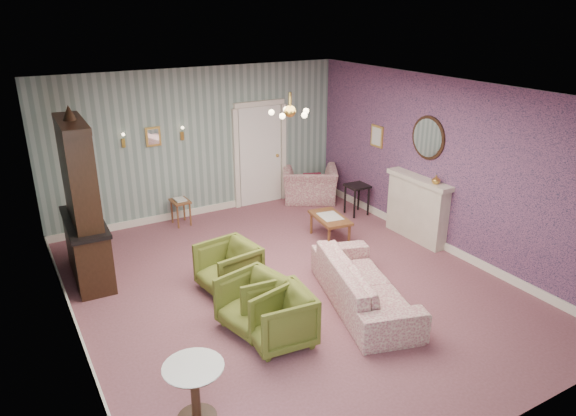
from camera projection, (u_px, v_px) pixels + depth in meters
floor at (290, 287)px, 7.94m from camera, size 7.00×7.00×0.00m
ceiling at (290, 92)px, 6.90m from camera, size 7.00×7.00×0.00m
wall_back at (199, 143)px, 10.25m from camera, size 6.00×0.00×6.00m
wall_front at (492, 314)px, 4.60m from camera, size 6.00×0.00×6.00m
wall_left at (64, 241)px, 6.02m from camera, size 0.00×7.00×7.00m
wall_right at (444, 166)px, 8.82m from camera, size 0.00×7.00×7.00m
wall_right_floral at (444, 166)px, 8.82m from camera, size 0.00×7.00×7.00m
door at (260, 154)px, 10.96m from camera, size 1.12×0.12×2.16m
olive_chair_a at (279, 315)px, 6.50m from camera, size 0.78×0.82×0.78m
olive_chair_b at (254, 301)px, 6.82m from camera, size 0.87×0.91×0.78m
olive_chair_c at (228, 265)px, 7.74m from camera, size 0.82×0.86×0.79m
sofa_chintz at (364, 276)px, 7.32m from camera, size 1.27×2.35×0.88m
wingback_chair at (310, 179)px, 11.26m from camera, size 1.34×1.20×0.99m
dresser at (80, 198)px, 7.78m from camera, size 0.60×1.59×2.61m
fireplace at (417, 208)px, 9.39m from camera, size 0.30×1.40×1.16m
mantel_vase at (436, 180)px, 8.83m from camera, size 0.15×0.15×0.15m
oval_mirror at (428, 138)px, 8.98m from camera, size 0.04×0.76×0.84m
framed_print at (377, 136)px, 10.17m from camera, size 0.04×0.34×0.42m
coffee_table at (330, 228)px, 9.47m from camera, size 0.61×0.94×0.45m
side_table_black at (357, 200)px, 10.58m from camera, size 0.43×0.43×0.63m
pedestal_table at (195, 393)px, 5.28m from camera, size 0.80×0.80×0.67m
nesting_table at (181, 211)px, 10.11m from camera, size 0.33×0.42×0.53m
gilt_mirror_back at (153, 137)px, 9.70m from camera, size 0.28×0.06×0.36m
sconce_left at (123, 141)px, 9.43m from camera, size 0.16×0.12×0.30m
sconce_right at (182, 134)px, 9.94m from camera, size 0.16×0.12×0.30m
chandelier at (290, 113)px, 7.00m from camera, size 0.56×0.56×0.36m
burgundy_cushion at (312, 182)px, 11.12m from camera, size 0.41×0.28×0.39m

